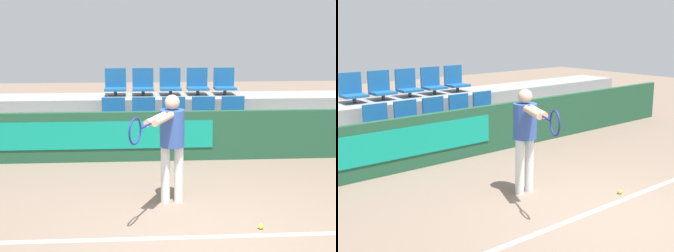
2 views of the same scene
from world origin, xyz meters
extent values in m
plane|color=#7A6656|center=(0.00, 0.00, 0.00)|extent=(30.00, 30.00, 0.00)
cube|color=white|center=(0.00, 0.18, 0.00)|extent=(5.24, 0.08, 0.01)
cube|color=#1E4C33|center=(0.00, 3.42, 0.47)|extent=(12.50, 0.12, 0.93)
cube|color=#0F937A|center=(-1.49, 3.35, 0.51)|extent=(4.29, 0.02, 0.51)
cube|color=gray|center=(0.00, 4.05, 0.24)|extent=(12.10, 1.09, 0.48)
cube|color=gray|center=(0.00, 5.14, 0.48)|extent=(12.10, 1.09, 0.95)
cylinder|color=#333333|center=(-1.21, 4.10, 0.54)|extent=(0.07, 0.07, 0.12)
cube|color=#195693|center=(-1.21, 4.10, 0.62)|extent=(0.46, 0.39, 0.05)
cube|color=#195693|center=(-1.21, 4.28, 0.85)|extent=(0.46, 0.04, 0.42)
cylinder|color=#333333|center=(-0.60, 4.10, 0.54)|extent=(0.07, 0.07, 0.12)
cube|color=#195693|center=(-0.60, 4.10, 0.62)|extent=(0.46, 0.39, 0.05)
cube|color=#195693|center=(-0.60, 4.28, 0.85)|extent=(0.46, 0.04, 0.42)
cylinder|color=#333333|center=(0.00, 4.10, 0.54)|extent=(0.07, 0.07, 0.12)
cube|color=#195693|center=(0.00, 4.10, 0.62)|extent=(0.46, 0.39, 0.05)
cube|color=#195693|center=(0.00, 4.28, 0.85)|extent=(0.46, 0.04, 0.42)
cylinder|color=#333333|center=(0.60, 4.10, 0.54)|extent=(0.07, 0.07, 0.12)
cube|color=#195693|center=(0.60, 4.10, 0.62)|extent=(0.46, 0.39, 0.05)
cube|color=#195693|center=(0.60, 4.28, 0.85)|extent=(0.46, 0.04, 0.42)
cylinder|color=#333333|center=(1.21, 4.10, 0.54)|extent=(0.07, 0.07, 0.12)
cube|color=#195693|center=(1.21, 4.10, 0.62)|extent=(0.46, 0.39, 0.05)
cube|color=#195693|center=(1.21, 4.28, 0.85)|extent=(0.46, 0.04, 0.42)
cylinder|color=#333333|center=(-1.21, 5.19, 1.01)|extent=(0.07, 0.07, 0.12)
cube|color=#195693|center=(-1.21, 5.19, 1.10)|extent=(0.46, 0.39, 0.05)
cube|color=#195693|center=(-1.21, 5.37, 1.33)|extent=(0.46, 0.04, 0.42)
cylinder|color=#333333|center=(-0.60, 5.19, 1.01)|extent=(0.07, 0.07, 0.12)
cube|color=#195693|center=(-0.60, 5.19, 1.10)|extent=(0.46, 0.39, 0.05)
cube|color=#195693|center=(-0.60, 5.37, 1.33)|extent=(0.46, 0.04, 0.42)
cylinder|color=#333333|center=(0.00, 5.19, 1.01)|extent=(0.07, 0.07, 0.12)
cube|color=#195693|center=(0.00, 5.19, 1.10)|extent=(0.46, 0.39, 0.05)
cube|color=#195693|center=(0.00, 5.37, 1.33)|extent=(0.46, 0.04, 0.42)
cylinder|color=#333333|center=(0.60, 5.19, 1.01)|extent=(0.07, 0.07, 0.12)
cube|color=#195693|center=(0.60, 5.19, 1.10)|extent=(0.46, 0.39, 0.05)
cube|color=#195693|center=(0.60, 5.37, 1.33)|extent=(0.46, 0.04, 0.42)
cylinder|color=#333333|center=(1.21, 5.19, 1.01)|extent=(0.07, 0.07, 0.12)
cube|color=#195693|center=(1.21, 5.19, 1.10)|extent=(0.46, 0.39, 0.05)
cube|color=#195693|center=(1.21, 5.37, 1.33)|extent=(0.46, 0.04, 0.42)
cylinder|color=silver|center=(-0.34, 1.33, 0.42)|extent=(0.13, 0.13, 0.84)
cylinder|color=silver|center=(-0.15, 1.33, 0.42)|extent=(0.13, 0.13, 0.84)
cylinder|color=#2D4C99|center=(-0.24, 1.33, 1.09)|extent=(0.34, 0.34, 0.52)
sphere|color=tan|center=(-0.24, 1.33, 1.46)|extent=(0.21, 0.21, 0.21)
cylinder|color=tan|center=(-0.48, 0.91, 1.31)|extent=(0.32, 0.56, 0.09)
cylinder|color=tan|center=(-0.39, 0.91, 1.31)|extent=(0.32, 0.56, 0.09)
cylinder|color=navy|center=(-0.62, 0.51, 1.31)|extent=(0.15, 0.28, 0.03)
torus|color=navy|center=(-0.75, 0.24, 1.31)|extent=(0.16, 0.30, 0.32)
sphere|color=#CCDB33|center=(0.80, 0.36, 0.03)|extent=(0.07, 0.07, 0.07)
camera|label=1|loc=(-0.70, -4.98, 2.54)|focal=50.00mm
camera|label=2|loc=(-4.71, -3.58, 2.49)|focal=50.00mm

